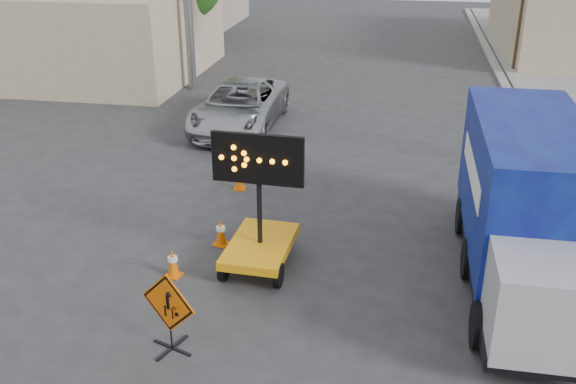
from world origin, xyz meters
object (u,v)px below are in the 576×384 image
(arrow_board, at_px, (260,238))
(pickup_truck, at_px, (239,105))
(construction_sign, at_px, (169,310))
(box_truck, at_px, (526,217))

(arrow_board, xyz_separation_m, pickup_truck, (-2.91, 9.56, 0.13))
(construction_sign, distance_m, pickup_truck, 12.92)
(pickup_truck, bearing_deg, box_truck, -47.28)
(pickup_truck, distance_m, box_truck, 12.54)
(arrow_board, bearing_deg, construction_sign, -103.49)
(arrow_board, xyz_separation_m, box_truck, (5.54, 0.32, 0.85))
(construction_sign, xyz_separation_m, pickup_truck, (-1.98, 12.77, -0.01))
(arrow_board, relative_size, pickup_truck, 0.53)
(box_truck, bearing_deg, pickup_truck, 132.41)
(arrow_board, height_order, box_truck, box_truck)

